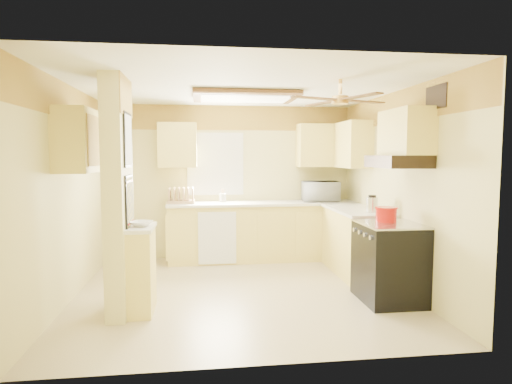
{
  "coord_description": "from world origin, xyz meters",
  "views": [
    {
      "loc": [
        -0.48,
        -5.18,
        1.69
      ],
      "look_at": [
        0.23,
        0.35,
        1.21
      ],
      "focal_mm": 30.0,
      "sensor_mm": 36.0,
      "label": 1
    }
  ],
  "objects": [
    {
      "name": "floor",
      "position": [
        0.0,
        0.0,
        0.0
      ],
      "size": [
        4.0,
        4.0,
        0.0
      ],
      "primitive_type": "plane",
      "color": "#CCB98D",
      "rests_on": "ground"
    },
    {
      "name": "ceiling",
      "position": [
        0.0,
        0.0,
        2.5
      ],
      "size": [
        4.0,
        4.0,
        0.0
      ],
      "primitive_type": "plane",
      "rotation": [
        3.14,
        0.0,
        0.0
      ],
      "color": "white",
      "rests_on": "wall_back"
    },
    {
      "name": "wall_back",
      "position": [
        0.0,
        1.9,
        1.25
      ],
      "size": [
        4.0,
        0.0,
        4.0
      ],
      "primitive_type": "plane",
      "rotation": [
        1.57,
        0.0,
        0.0
      ],
      "color": "#DED287",
      "rests_on": "floor"
    },
    {
      "name": "wall_front",
      "position": [
        0.0,
        -1.9,
        1.25
      ],
      "size": [
        4.0,
        0.0,
        4.0
      ],
      "primitive_type": "plane",
      "rotation": [
        -1.57,
        0.0,
        0.0
      ],
      "color": "#DED287",
      "rests_on": "floor"
    },
    {
      "name": "wall_left",
      "position": [
        -2.0,
        0.0,
        1.25
      ],
      "size": [
        0.0,
        3.8,
        3.8
      ],
      "primitive_type": "plane",
      "rotation": [
        1.57,
        0.0,
        1.57
      ],
      "color": "#DED287",
      "rests_on": "floor"
    },
    {
      "name": "wall_right",
      "position": [
        2.0,
        0.0,
        1.25
      ],
      "size": [
        0.0,
        3.8,
        3.8
      ],
      "primitive_type": "plane",
      "rotation": [
        1.57,
        0.0,
        -1.57
      ],
      "color": "#DED287",
      "rests_on": "floor"
    },
    {
      "name": "wallpaper_border",
      "position": [
        0.0,
        1.88,
        2.3
      ],
      "size": [
        4.0,
        0.02,
        0.4
      ],
      "primitive_type": "cube",
      "color": "yellow",
      "rests_on": "wall_back"
    },
    {
      "name": "partition_column",
      "position": [
        -1.35,
        -0.55,
        1.25
      ],
      "size": [
        0.2,
        0.7,
        2.5
      ],
      "primitive_type": "cube",
      "color": "#DED287",
      "rests_on": "floor"
    },
    {
      "name": "partition_ledge",
      "position": [
        -1.13,
        -0.55,
        0.45
      ],
      "size": [
        0.25,
        0.55,
        0.9
      ],
      "primitive_type": "cube",
      "color": "#FFE77B",
      "rests_on": "floor"
    },
    {
      "name": "ledge_top",
      "position": [
        -1.13,
        -0.55,
        0.92
      ],
      "size": [
        0.28,
        0.58,
        0.04
      ],
      "primitive_type": "cube",
      "color": "white",
      "rests_on": "partition_ledge"
    },
    {
      "name": "lower_cabinets_back",
      "position": [
        0.5,
        1.6,
        0.45
      ],
      "size": [
        3.0,
        0.6,
        0.9
      ],
      "primitive_type": "cube",
      "color": "#FFE77B",
      "rests_on": "floor"
    },
    {
      "name": "lower_cabinets_right",
      "position": [
        1.7,
        0.6,
        0.45
      ],
      "size": [
        0.6,
        1.4,
        0.9
      ],
      "primitive_type": "cube",
      "color": "#FFE77B",
      "rests_on": "floor"
    },
    {
      "name": "countertop_back",
      "position": [
        0.5,
        1.59,
        0.92
      ],
      "size": [
        3.04,
        0.64,
        0.04
      ],
      "primitive_type": "cube",
      "color": "white",
      "rests_on": "lower_cabinets_back"
    },
    {
      "name": "countertop_right",
      "position": [
        1.69,
        0.6,
        0.92
      ],
      "size": [
        0.64,
        1.44,
        0.04
      ],
      "primitive_type": "cube",
      "color": "white",
      "rests_on": "lower_cabinets_right"
    },
    {
      "name": "dishwasher_panel",
      "position": [
        -0.25,
        1.29,
        0.43
      ],
      "size": [
        0.58,
        0.02,
        0.8
      ],
      "primitive_type": "cube",
      "color": "white",
      "rests_on": "lower_cabinets_back"
    },
    {
      "name": "window",
      "position": [
        -0.25,
        1.89,
        1.55
      ],
      "size": [
        0.92,
        0.02,
        1.02
      ],
      "color": "white",
      "rests_on": "wall_back"
    },
    {
      "name": "upper_cab_back_left",
      "position": [
        -0.85,
        1.72,
        1.85
      ],
      "size": [
        0.6,
        0.35,
        0.7
      ],
      "primitive_type": "cube",
      "color": "#FFE77B",
      "rests_on": "wall_back"
    },
    {
      "name": "upper_cab_back_right",
      "position": [
        1.55,
        1.72,
        1.85
      ],
      "size": [
        0.9,
        0.35,
        0.7
      ],
      "primitive_type": "cube",
      "color": "#FFE77B",
      "rests_on": "wall_back"
    },
    {
      "name": "upper_cab_right",
      "position": [
        1.82,
        1.25,
        1.85
      ],
      "size": [
        0.35,
        1.0,
        0.7
      ],
      "primitive_type": "cube",
      "color": "#FFE77B",
      "rests_on": "wall_right"
    },
    {
      "name": "upper_cab_left_wall",
      "position": [
        -1.82,
        -0.25,
        1.85
      ],
      "size": [
        0.35,
        0.75,
        0.7
      ],
      "primitive_type": "cube",
      "color": "#FFE77B",
      "rests_on": "wall_left"
    },
    {
      "name": "upper_cab_over_stove",
      "position": [
        1.82,
        -0.55,
        1.95
      ],
      "size": [
        0.35,
        0.76,
        0.52
      ],
      "primitive_type": "cube",
      "color": "#FFE77B",
      "rests_on": "wall_right"
    },
    {
      "name": "stove",
      "position": [
        1.67,
        -0.55,
        0.46
      ],
      "size": [
        0.68,
        0.77,
        0.92
      ],
      "color": "black",
      "rests_on": "floor"
    },
    {
      "name": "range_hood",
      "position": [
        1.74,
        -0.55,
        1.62
      ],
      "size": [
        0.5,
        0.76,
        0.14
      ],
      "primitive_type": "cube",
      "color": "black",
      "rests_on": "upper_cab_over_stove"
    },
    {
      "name": "poster_menu",
      "position": [
        -1.24,
        -0.55,
        1.85
      ],
      "size": [
        0.02,
        0.42,
        0.57
      ],
      "color": "black",
      "rests_on": "partition_column"
    },
    {
      "name": "poster_nashville",
      "position": [
        -1.24,
        -0.55,
        1.2
      ],
      "size": [
        0.02,
        0.42,
        0.57
      ],
      "color": "black",
      "rests_on": "partition_column"
    },
    {
      "name": "ceiling_light_panel",
      "position": [
        0.1,
        0.5,
        2.46
      ],
      "size": [
        1.35,
        0.95,
        0.06
      ],
      "color": "brown",
      "rests_on": "ceiling"
    },
    {
      "name": "ceiling_fan",
      "position": [
        1.0,
        -0.7,
        2.29
      ],
      "size": [
        1.15,
        1.15,
        0.26
      ],
      "color": "gold",
      "rests_on": "ceiling"
    },
    {
      "name": "vent_grate",
      "position": [
        1.98,
        -0.9,
        2.3
      ],
      "size": [
        0.02,
        0.4,
        0.25
      ],
      "primitive_type": "cube",
      "color": "black",
      "rests_on": "wall_right"
    },
    {
      "name": "microwave",
      "position": [
        1.46,
        1.61,
        1.1
      ],
      "size": [
        0.62,
        0.45,
        0.32
      ],
      "primitive_type": "imported",
      "rotation": [
        0.0,
        0.0,
        3.04
      ],
      "color": "white",
      "rests_on": "countertop_back"
    },
    {
      "name": "bowl",
      "position": [
        -1.12,
        -0.57,
        0.97
      ],
      "size": [
        0.28,
        0.28,
        0.05
      ],
      "primitive_type": "imported",
      "rotation": [
        0.0,
        0.0,
        -0.32
      ],
      "color": "white",
      "rests_on": "ledge_top"
    },
    {
      "name": "dutch_oven",
      "position": [
        1.67,
        -0.44,
        1.0
      ],
      "size": [
        0.26,
        0.26,
        0.17
      ],
      "color": "#B41009",
      "rests_on": "stove"
    },
    {
      "name": "kettle",
      "position": [
        1.74,
        0.16,
        1.05
      ],
      "size": [
        0.15,
        0.15,
        0.23
      ],
      "color": "silver",
      "rests_on": "countertop_right"
    },
    {
      "name": "dish_rack",
      "position": [
        -0.8,
        1.63,
        1.03
      ],
      "size": [
        0.43,
        0.33,
        0.24
      ],
      "color": "tan",
      "rests_on": "countertop_back"
    },
    {
      "name": "utensil_crock",
      "position": [
        -0.14,
        1.71,
        1.01
      ],
      "size": [
        0.1,
        0.1,
        0.21
      ],
      "color": "white",
      "rests_on": "countertop_back"
    }
  ]
}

